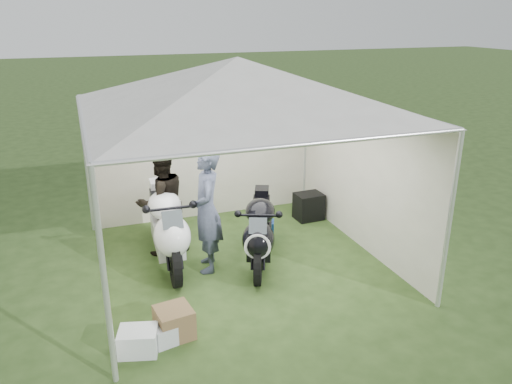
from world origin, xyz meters
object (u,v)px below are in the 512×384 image
(canopy_tent, at_px, (237,89))
(equipment_box, at_px, (309,206))
(paddock_stand, at_px, (262,229))
(motorcycle_black, at_px, (260,230))
(crate_2, at_px, (167,333))
(crate_1, at_px, (174,322))
(person_blue_jacket, at_px, (207,210))
(crate_0, at_px, (138,341))
(person_dark_jacket, at_px, (162,202))
(motorcycle_white, at_px, (167,226))

(canopy_tent, bearing_deg, equipment_box, 33.91)
(paddock_stand, height_order, equipment_box, equipment_box)
(motorcycle_black, height_order, crate_2, motorcycle_black)
(motorcycle_black, distance_m, paddock_stand, 0.99)
(canopy_tent, xyz_separation_m, crate_1, (-1.28, -1.49, -2.40))
(person_blue_jacket, relative_size, crate_0, 4.34)
(crate_0, xyz_separation_m, crate_1, (0.43, 0.15, 0.04))
(person_dark_jacket, distance_m, crate_0, 2.55)
(person_blue_jacket, relative_size, crate_1, 4.58)
(paddock_stand, relative_size, equipment_box, 0.84)
(crate_2, bearing_deg, crate_1, 40.14)
(motorcycle_white, bearing_deg, crate_1, -95.85)
(person_blue_jacket, xyz_separation_m, equipment_box, (2.19, 1.18, -0.67))
(person_blue_jacket, xyz_separation_m, crate_0, (-1.23, -1.61, -0.77))
(motorcycle_white, bearing_deg, motorcycle_black, -17.26)
(motorcycle_white, height_order, equipment_box, motorcycle_white)
(paddock_stand, height_order, crate_0, paddock_stand)
(person_blue_jacket, bearing_deg, crate_2, -17.98)
(motorcycle_black, bearing_deg, crate_1, -116.67)
(equipment_box, bearing_deg, person_dark_jacket, -170.69)
(canopy_tent, height_order, crate_2, canopy_tent)
(equipment_box, height_order, crate_1, equipment_box)
(canopy_tent, bearing_deg, motorcycle_white, 163.62)
(canopy_tent, bearing_deg, motorcycle_black, -33.04)
(person_dark_jacket, relative_size, equipment_box, 3.49)
(paddock_stand, xyz_separation_m, person_dark_jacket, (-1.61, 0.03, 0.69))
(crate_1, bearing_deg, motorcycle_black, 40.63)
(person_blue_jacket, distance_m, crate_2, 1.95)
(motorcycle_black, relative_size, equipment_box, 3.94)
(motorcycle_black, bearing_deg, person_dark_jacket, 168.06)
(motorcycle_black, xyz_separation_m, crate_0, (-1.98, -1.48, -0.41))
(motorcycle_black, height_order, crate_1, motorcycle_black)
(person_blue_jacket, bearing_deg, crate_1, -16.41)
(person_blue_jacket, bearing_deg, paddock_stand, 134.95)
(paddock_stand, xyz_separation_m, crate_1, (-1.89, -2.16, 0.03))
(canopy_tent, bearing_deg, person_blue_jacket, -175.38)
(paddock_stand, distance_m, person_dark_jacket, 1.75)
(crate_0, distance_m, crate_1, 0.46)
(canopy_tent, xyz_separation_m, crate_2, (-1.39, -1.58, -2.46))
(crate_0, distance_m, crate_2, 0.34)
(motorcycle_white, xyz_separation_m, crate_2, (-0.38, -1.88, -0.50))
(paddock_stand, distance_m, crate_1, 2.88)
(canopy_tent, distance_m, crate_1, 3.10)
(motorcycle_black, xyz_separation_m, person_blue_jacket, (-0.75, 0.13, 0.36))
(motorcycle_white, distance_m, crate_0, 2.12)
(motorcycle_white, bearing_deg, crate_2, -98.50)
(motorcycle_black, distance_m, person_dark_jacket, 1.56)
(crate_0, bearing_deg, person_blue_jacket, 52.72)
(canopy_tent, distance_m, person_blue_jacket, 1.73)
(crate_0, bearing_deg, motorcycle_white, 70.01)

